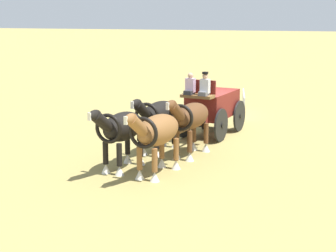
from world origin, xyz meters
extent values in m
plane|color=#9E8C4C|center=(0.00, 0.00, 0.00)|extent=(220.00, 220.00, 0.00)
cube|color=maroon|center=(0.00, 0.00, 1.29)|extent=(2.94, 1.96, 1.05)
cube|color=brown|center=(1.57, -0.34, 1.86)|extent=(0.82, 1.37, 0.12)
cube|color=maroon|center=(1.96, -0.43, 1.12)|extent=(0.48, 1.16, 0.60)
cube|color=maroon|center=(1.27, -0.28, 2.19)|extent=(0.33, 1.26, 0.55)
cube|color=black|center=(0.00, 0.00, 0.67)|extent=(2.94, 0.79, 0.16)
cylinder|color=black|center=(1.23, 0.56, 0.67)|extent=(1.32, 0.36, 1.33)
cylinder|color=black|center=(1.23, 0.56, 0.67)|extent=(0.23, 0.22, 0.20)
cylinder|color=black|center=(0.88, -1.02, 0.67)|extent=(1.32, 0.36, 1.33)
cylinder|color=black|center=(0.88, -1.02, 0.67)|extent=(0.23, 0.22, 0.20)
cylinder|color=black|center=(-0.88, 1.02, 0.67)|extent=(1.32, 0.36, 1.33)
cylinder|color=black|center=(-0.88, 1.02, 0.67)|extent=(0.23, 0.22, 0.20)
cylinder|color=black|center=(-1.23, -0.56, 0.67)|extent=(1.32, 0.36, 1.33)
cylinder|color=black|center=(-1.23, -0.56, 0.67)|extent=(0.23, 0.22, 0.20)
cylinder|color=brown|center=(2.59, -0.56, 0.72)|extent=(2.56, 0.65, 0.10)
cube|color=slate|center=(1.75, -0.06, 2.00)|extent=(0.46, 0.40, 0.16)
cube|color=silver|center=(1.63, -0.03, 2.27)|extent=(0.31, 0.40, 0.55)
sphere|color=tan|center=(1.63, -0.03, 2.66)|extent=(0.22, 0.22, 0.22)
cylinder|color=black|center=(1.63, -0.03, 2.79)|extent=(0.24, 0.24, 0.08)
cube|color=#2D2D33|center=(1.62, -0.67, 2.00)|extent=(0.46, 0.40, 0.16)
cube|color=silver|center=(1.50, -0.65, 2.27)|extent=(0.31, 0.40, 0.55)
sphere|color=tan|center=(1.50, -0.65, 2.66)|extent=(0.22, 0.22, 0.22)
ellipsoid|color=brown|center=(3.61, -0.12, 1.47)|extent=(2.22, 1.33, 0.91)
cylinder|color=brown|center=(4.37, -0.03, 0.70)|extent=(0.18, 0.18, 0.76)
cone|color=silver|center=(4.37, -0.03, 0.16)|extent=(0.30, 0.30, 0.32)
cylinder|color=brown|center=(4.26, -0.52, 0.70)|extent=(0.18, 0.18, 0.76)
cone|color=silver|center=(4.26, -0.52, 0.16)|extent=(0.30, 0.30, 0.32)
cylinder|color=brown|center=(2.95, 0.28, 0.70)|extent=(0.18, 0.18, 0.76)
cone|color=silver|center=(2.95, 0.28, 0.16)|extent=(0.30, 0.30, 0.32)
cylinder|color=brown|center=(2.85, -0.21, 0.70)|extent=(0.18, 0.18, 0.76)
cone|color=silver|center=(2.85, -0.21, 0.16)|extent=(0.30, 0.30, 0.32)
cylinder|color=brown|center=(4.88, -0.40, 1.86)|extent=(1.00, 0.55, 0.81)
ellipsoid|color=brown|center=(5.24, -0.47, 2.12)|extent=(0.64, 0.38, 0.32)
cube|color=silver|center=(5.51, -0.53, 2.12)|extent=(0.08, 0.11, 0.24)
torus|color=black|center=(4.52, -0.32, 1.57)|extent=(0.32, 0.94, 0.94)
cylinder|color=black|center=(2.55, 0.11, 1.17)|extent=(0.14, 0.14, 0.80)
ellipsoid|color=black|center=(3.33, -1.39, 1.40)|extent=(2.34, 1.41, 0.97)
cylinder|color=black|center=(4.14, -1.29, 0.65)|extent=(0.18, 0.18, 0.70)
cone|color=silver|center=(4.14, -1.29, 0.15)|extent=(0.30, 0.30, 0.30)
cylinder|color=black|center=(4.02, -1.81, 0.65)|extent=(0.18, 0.18, 0.70)
cone|color=silver|center=(4.02, -1.81, 0.15)|extent=(0.30, 0.30, 0.30)
cylinder|color=black|center=(2.64, -0.97, 0.65)|extent=(0.18, 0.18, 0.70)
cone|color=silver|center=(2.64, -0.97, 0.15)|extent=(0.30, 0.30, 0.30)
cylinder|color=black|center=(2.53, -1.49, 0.65)|extent=(0.18, 0.18, 0.70)
cone|color=silver|center=(2.53, -1.49, 0.15)|extent=(0.30, 0.30, 0.30)
cylinder|color=black|center=(4.65, -1.68, 1.81)|extent=(1.00, 0.55, 0.81)
ellipsoid|color=black|center=(5.01, -1.75, 2.06)|extent=(0.64, 0.38, 0.32)
cube|color=silver|center=(5.29, -1.81, 2.06)|extent=(0.08, 0.11, 0.24)
torus|color=black|center=(4.29, -1.60, 1.50)|extent=(0.33, 0.99, 0.99)
cylinder|color=black|center=(2.22, -1.15, 1.10)|extent=(0.14, 0.14, 0.80)
ellipsoid|color=brown|center=(6.15, -0.67, 1.46)|extent=(2.30, 1.40, 0.97)
cylinder|color=brown|center=(6.94, -0.57, 0.68)|extent=(0.18, 0.18, 0.73)
cone|color=silver|center=(6.94, -0.57, 0.16)|extent=(0.30, 0.30, 0.31)
cylinder|color=brown|center=(6.83, -1.09, 0.68)|extent=(0.18, 0.18, 0.73)
cone|color=silver|center=(6.83, -1.09, 0.16)|extent=(0.30, 0.30, 0.31)
cylinder|color=brown|center=(5.47, -0.25, 0.68)|extent=(0.18, 0.18, 0.73)
cone|color=silver|center=(5.47, -0.25, 0.16)|extent=(0.30, 0.30, 0.31)
cylinder|color=brown|center=(5.36, -0.77, 0.68)|extent=(0.18, 0.18, 0.73)
cone|color=silver|center=(5.36, -0.77, 0.16)|extent=(0.30, 0.30, 0.31)
cylinder|color=brown|center=(7.45, -0.95, 1.86)|extent=(1.00, 0.55, 0.81)
ellipsoid|color=brown|center=(7.81, -1.03, 2.12)|extent=(0.64, 0.38, 0.32)
cube|color=silver|center=(8.09, -1.09, 2.12)|extent=(0.08, 0.11, 0.24)
torus|color=black|center=(7.09, -0.88, 1.56)|extent=(0.33, 1.00, 0.99)
cylinder|color=black|center=(5.05, -0.43, 1.16)|extent=(0.14, 0.14, 0.80)
ellipsoid|color=black|center=(5.87, -1.94, 1.45)|extent=(2.12, 1.34, 0.94)
cylinder|color=black|center=(6.60, -1.83, 0.68)|extent=(0.18, 0.18, 0.73)
cone|color=silver|center=(6.60, -1.83, 0.16)|extent=(0.30, 0.30, 0.31)
cylinder|color=black|center=(6.49, -2.34, 0.68)|extent=(0.18, 0.18, 0.73)
cone|color=silver|center=(6.49, -2.34, 0.16)|extent=(0.30, 0.30, 0.31)
cylinder|color=black|center=(5.26, -1.54, 0.68)|extent=(0.18, 0.18, 0.73)
cone|color=silver|center=(5.26, -1.54, 0.16)|extent=(0.30, 0.30, 0.31)
cylinder|color=black|center=(5.15, -2.05, 0.68)|extent=(0.18, 0.18, 0.73)
cone|color=silver|center=(5.15, -2.05, 0.16)|extent=(0.30, 0.30, 0.31)
cylinder|color=black|center=(7.10, -2.21, 1.85)|extent=(1.00, 0.55, 0.81)
ellipsoid|color=black|center=(7.46, -2.29, 2.10)|extent=(0.64, 0.38, 0.32)
cube|color=silver|center=(7.73, -2.35, 2.10)|extent=(0.08, 0.11, 0.24)
torus|color=black|center=(6.74, -2.13, 1.55)|extent=(0.32, 0.97, 0.97)
cylinder|color=black|center=(4.86, -1.72, 1.15)|extent=(0.14, 0.14, 0.80)
cube|color=silver|center=(-4.71, 0.74, 0.55)|extent=(3.18, 0.50, 1.10)
camera|label=1|loc=(22.70, 3.93, 5.25)|focal=59.36mm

